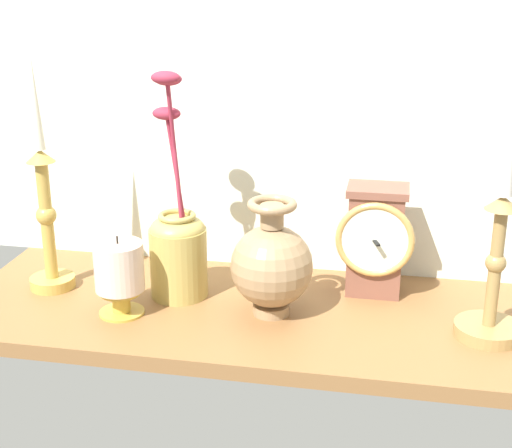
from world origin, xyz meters
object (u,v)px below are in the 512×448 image
mantel_clock (375,239)px  brass_vase_bulbous (271,264)px  candlestick_tall_center (496,259)px  brass_vase_jar (178,244)px  pillar_candle_front (119,273)px  candlestick_tall_left (46,211)px

mantel_clock → brass_vase_bulbous: bearing=-145.0°
mantel_clock → candlestick_tall_center: (17.17, -11.75, 2.69)cm
mantel_clock → brass_vase_bulbous: size_ratio=0.98×
brass_vase_bulbous → brass_vase_jar: size_ratio=0.50×
mantel_clock → brass_vase_jar: (-30.90, -6.72, -0.46)cm
brass_vase_jar → candlestick_tall_center: bearing=-6.0°
mantel_clock → candlestick_tall_center: bearing=-34.4°
mantel_clock → pillar_candle_front: (-37.70, -14.99, -2.62)cm
mantel_clock → brass_vase_jar: 31.62cm
brass_vase_bulbous → pillar_candle_front: size_ratio=1.44×
mantel_clock → brass_vase_bulbous: (-15.08, -10.54, -1.16)cm
pillar_candle_front → candlestick_tall_left: bearing=154.0°
mantel_clock → candlestick_tall_center: candlestick_tall_center is taller
brass_vase_jar → pillar_candle_front: brass_vase_jar is taller
mantel_clock → brass_vase_bulbous: 18.44cm
candlestick_tall_left → brass_vase_jar: 22.14cm
candlestick_tall_left → brass_vase_bulbous: 37.93cm
brass_vase_bulbous → candlestick_tall_left: bearing=175.7°
candlestick_tall_left → brass_vase_bulbous: candlestick_tall_left is taller
mantel_clock → candlestick_tall_center: 20.98cm
candlestick_tall_left → candlestick_tall_center: 69.85cm
candlestick_tall_left → brass_vase_bulbous: (37.47, -2.79, -5.21)cm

